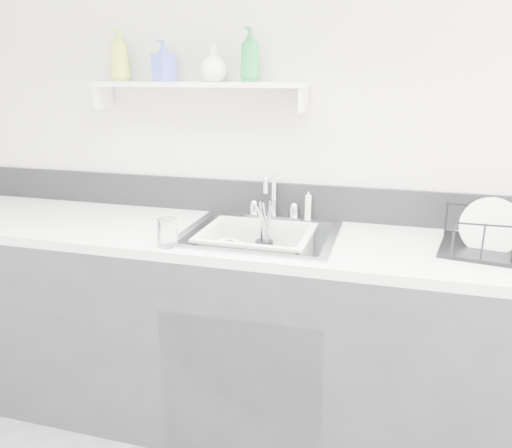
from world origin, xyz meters
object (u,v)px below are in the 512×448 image
(dish_rack, at_px, (506,233))
(counter_run, at_px, (259,333))
(sink, at_px, (259,255))
(wash_tub, at_px, (257,250))

(dish_rack, bearing_deg, counter_run, -168.04)
(sink, bearing_deg, dish_rack, 1.79)
(counter_run, relative_size, sink, 5.00)
(dish_rack, bearing_deg, wash_tub, -168.95)
(wash_tub, distance_m, dish_rack, 0.97)
(counter_run, height_order, dish_rack, dish_rack)
(counter_run, height_order, wash_tub, wash_tub)
(counter_run, xyz_separation_m, dish_rack, (0.94, 0.03, 0.54))
(sink, relative_size, dish_rack, 1.46)
(wash_tub, height_order, dish_rack, dish_rack)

